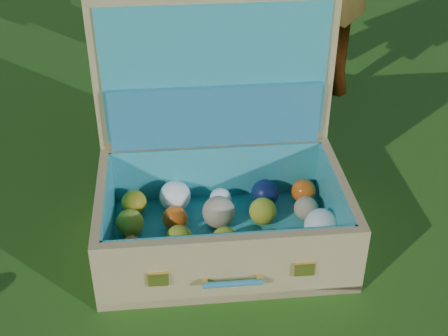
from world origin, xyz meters
The scene contains 2 objects.
ground centered at (0.00, 0.00, 0.00)m, with size 60.00×60.00×0.00m, color #215114.
suitcase centered at (0.01, 0.13, 0.17)m, with size 0.69×0.54×0.61m.
Camera 1 is at (0.07, -1.22, 1.09)m, focal length 50.00 mm.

